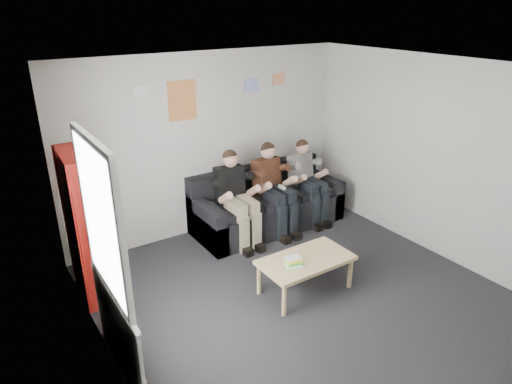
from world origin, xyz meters
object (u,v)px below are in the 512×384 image
Objects in this scene: coffee_table at (306,262)px; person_middle at (275,189)px; person_left at (237,198)px; sofa at (266,206)px; bookshelf at (84,227)px; person_right at (308,181)px.

person_middle reaches higher than coffee_table.
person_left is at bearing 91.09° from coffee_table.
sofa is 1.72× the size of person_middle.
sofa is at bearing 25.33° from person_left.
bookshelf is 1.32× the size of person_left.
person_middle is (0.63, 1.54, 0.29)m from coffee_table.
coffee_table is (2.19, -1.40, -0.51)m from bookshelf.
person_middle is at bearing 6.40° from bookshelf.
person_middle is at bearing 7.70° from person_left.
person_left reaches higher than person_right.
coffee_table is 0.82× the size of person_left.
coffee_table is (-0.63, -1.75, 0.07)m from sofa.
person_middle is (2.82, 0.15, -0.21)m from bookshelf.
person_right is at bearing 5.91° from bookshelf.
bookshelf is at bearing 147.50° from coffee_table.
sofa is 0.77m from person_right.
person_right is at bearing -17.30° from sofa.
bookshelf is at bearing -168.38° from person_left.
person_middle is (0.00, -0.21, 0.36)m from sofa.
bookshelf is 3.49m from person_right.
person_left is 1.32m from person_right.
person_left is (-0.66, -0.21, 0.36)m from sofa.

